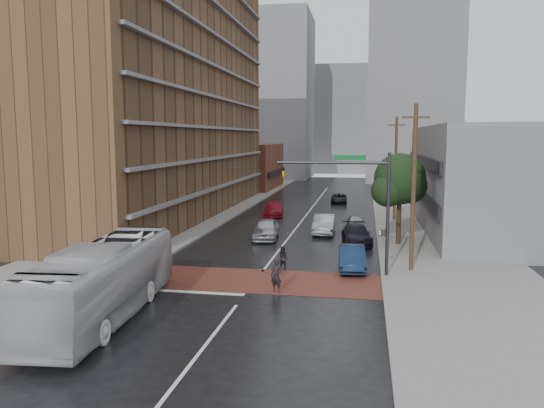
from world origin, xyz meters
The scene contains 24 objects.
ground centered at (0.00, 0.00, 0.00)m, with size 160.00×160.00×0.00m, color black.
crosswalk centered at (0.00, 0.50, 0.01)m, with size 14.00×5.00×0.02m, color brown.
sidewalk_west centered at (-11.50, 25.00, 0.07)m, with size 9.00×90.00×0.15m, color gray.
sidewalk_east centered at (11.50, 25.00, 0.07)m, with size 9.00×90.00×0.15m, color gray.
apartment_block centered at (-14.00, 24.00, 14.00)m, with size 10.00×44.00×28.00m, color brown.
storefront_west centered at (-12.00, 54.00, 3.50)m, with size 8.00×16.00×7.00m, color brown.
building_east centered at (16.50, 20.00, 4.50)m, with size 11.00×26.00×9.00m, color slate.
distant_tower_west centered at (-14.00, 78.00, 16.00)m, with size 18.00×16.00×32.00m, color slate.
distant_tower_east centered at (14.00, 72.00, 18.00)m, with size 16.00×14.00×36.00m, color slate.
distant_tower_center centered at (0.00, 95.00, 12.00)m, with size 12.00×10.00×24.00m, color slate.
street_tree centered at (8.52, 12.03, 4.73)m, with size 4.20×4.10×6.90m.
signal_mast centered at (5.85, 2.50, 4.73)m, with size 6.50×0.30×7.20m.
utility_pole_near centered at (8.80, 4.00, 5.14)m, with size 1.60×0.26×10.00m.
utility_pole_far centered at (8.80, 24.00, 5.14)m, with size 1.60×0.26×10.00m.
transit_bus centered at (-5.44, -6.67, 1.68)m, with size 2.83×12.10×3.37m, color #BABABC.
pedestrian_a centered at (1.53, -1.50, 0.88)m, with size 0.65×0.42×1.77m, color black.
pedestrian_b centered at (1.17, 3.00, 0.75)m, with size 0.73×0.57×1.51m, color black.
car_travel_a centered at (-1.74, 12.78, 0.82)m, with size 1.94×4.81×1.64m, color #B1B4BA.
car_travel_b centered at (2.67, 15.90, 0.80)m, with size 1.70×4.87×1.60m, color #B5B9BD.
car_travel_c centered at (-3.29, 25.30, 0.70)m, with size 1.97×4.85×1.41m, color maroon.
suv_travel centered at (2.83, 37.21, 0.58)m, with size 1.93×4.19×1.16m, color black.
car_parked_near centered at (5.28, 4.00, 0.73)m, with size 1.55×4.44×1.46m, color #142846.
car_parked_mid centered at (5.42, 12.08, 0.72)m, with size 2.01×4.93×1.43m, color black.
car_parked_far centered at (5.27, 17.66, 0.69)m, with size 1.62×4.03×1.37m, color #999AA0.
Camera 1 is at (6.00, -28.05, 8.04)m, focal length 35.00 mm.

